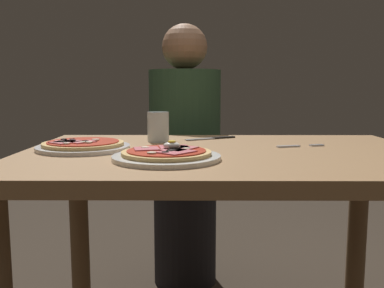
# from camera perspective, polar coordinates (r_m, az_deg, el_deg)

# --- Properties ---
(dining_table) EXTENTS (1.17, 0.80, 0.72)m
(dining_table) POSITION_cam_1_polar(r_m,az_deg,el_deg) (1.26, 4.43, -6.08)
(dining_table) COLOR #9E754C
(dining_table) RESTS_ON ground
(pizza_foreground) EXTENTS (0.28, 0.28, 0.05)m
(pizza_foreground) POSITION_cam_1_polar(r_m,az_deg,el_deg) (1.09, -3.38, -1.47)
(pizza_foreground) COLOR white
(pizza_foreground) RESTS_ON dining_table
(pizza_across_left) EXTENTS (0.27, 0.27, 0.03)m
(pizza_across_left) POSITION_cam_1_polar(r_m,az_deg,el_deg) (1.30, -14.34, -0.21)
(pizza_across_left) COLOR white
(pizza_across_left) RESTS_ON dining_table
(water_glass_near) EXTENTS (0.07, 0.07, 0.10)m
(water_glass_near) POSITION_cam_1_polar(r_m,az_deg,el_deg) (1.44, -4.54, 2.02)
(water_glass_near) COLOR silver
(water_glass_near) RESTS_ON dining_table
(fork) EXTENTS (0.16, 0.06, 0.00)m
(fork) POSITION_cam_1_polar(r_m,az_deg,el_deg) (1.35, 13.80, -0.26)
(fork) COLOR silver
(fork) RESTS_ON dining_table
(knife) EXTENTS (0.18, 0.11, 0.01)m
(knife) POSITION_cam_1_polar(r_m,az_deg,el_deg) (1.51, 2.95, 0.80)
(knife) COLOR silver
(knife) RESTS_ON dining_table
(diner_person) EXTENTS (0.32, 0.32, 1.18)m
(diner_person) POSITION_cam_1_polar(r_m,az_deg,el_deg) (1.95, -0.95, -2.58)
(diner_person) COLOR black
(diner_person) RESTS_ON ground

